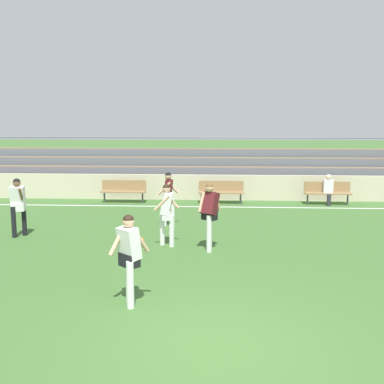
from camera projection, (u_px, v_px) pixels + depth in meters
ground_plane at (219, 346)px, 6.46m from camera, size 160.00×160.00×0.00m
field_line_sideline at (218, 207)px, 17.17m from camera, size 44.00×0.12×0.01m
sideline_wall at (218, 187)px, 18.67m from camera, size 48.00×0.16×1.06m
bleacher_stand at (149, 169)px, 20.80m from camera, size 24.29×2.96×2.52m
bench_near_bin at (327, 191)px, 17.63m from camera, size 1.80×0.40×0.90m
bench_far_left at (124, 189)px, 18.08m from camera, size 1.80×0.40×0.90m
bench_far_right at (221, 190)px, 17.86m from camera, size 1.80×0.40×0.90m
spectator_seated at (328, 187)px, 17.49m from camera, size 0.36×0.42×1.21m
player_dark_challenging at (209, 210)px, 11.13m from camera, size 0.60×0.54×1.73m
player_white_pressing_high at (167, 209)px, 11.59m from camera, size 0.63×0.45×1.64m
player_white_wide_left at (18, 202)px, 12.56m from camera, size 0.45×0.60×1.66m
player_white_on_ball at (129, 252)px, 7.80m from camera, size 0.70×0.47×1.63m
player_dark_trailing_run at (168, 194)px, 13.77m from camera, size 0.62×0.44×1.70m
soccer_ball at (140, 242)px, 11.71m from camera, size 0.22×0.22×0.22m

